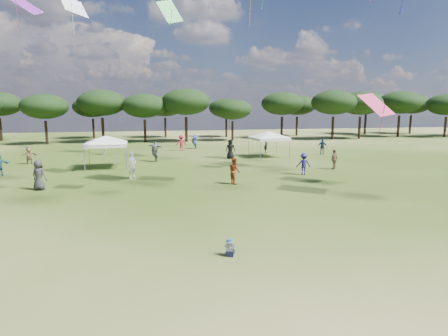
{
  "coord_description": "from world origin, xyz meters",
  "views": [
    {
      "loc": [
        -3.26,
        -9.78,
        4.94
      ],
      "look_at": [
        0.28,
        6.0,
        2.3
      ],
      "focal_mm": 30.0,
      "sensor_mm": 36.0,
      "label": 1
    }
  ],
  "objects": [
    {
      "name": "festival_crowd",
      "position": [
        -0.21,
        24.55,
        0.87
      ],
      "size": [
        30.1,
        22.74,
        1.89
      ],
      "color": "navy",
      "rests_on": "ground"
    },
    {
      "name": "tree_line",
      "position": [
        2.39,
        47.41,
        5.42
      ],
      "size": [
        108.78,
        17.63,
        7.77
      ],
      "color": "black",
      "rests_on": "ground"
    },
    {
      "name": "tent_left",
      "position": [
        -6.0,
        21.92,
        2.54
      ],
      "size": [
        6.65,
        6.65,
        2.96
      ],
      "rotation": [
        0.0,
        0.0,
        0.01
      ],
      "color": "gray",
      "rests_on": "ground"
    },
    {
      "name": "toddler",
      "position": [
        -0.45,
        1.83,
        0.26
      ],
      "size": [
        0.45,
        0.48,
        0.59
      ],
      "rotation": [
        0.0,
        0.0,
        -0.38
      ],
      "color": "black",
      "rests_on": "ground"
    },
    {
      "name": "ground",
      "position": [
        0.0,
        0.0,
        0.0
      ],
      "size": [
        140.0,
        140.0,
        0.0
      ],
      "primitive_type": "plane",
      "color": "#3B5218",
      "rests_on": "ground"
    },
    {
      "name": "tent_right",
      "position": [
        9.29,
        25.7,
        2.44
      ],
      "size": [
        6.6,
        6.6,
        2.87
      ],
      "rotation": [
        0.0,
        0.0,
        0.07
      ],
      "color": "gray",
      "rests_on": "ground"
    }
  ]
}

